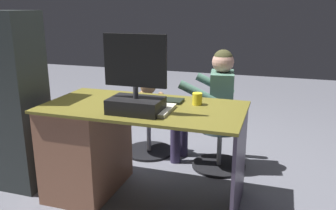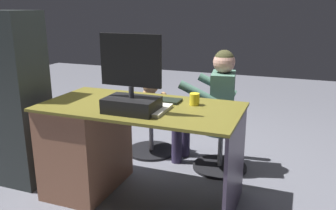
# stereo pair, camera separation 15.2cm
# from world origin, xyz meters

# --- Properties ---
(ground_plane) EXTENTS (10.00, 10.00, 0.00)m
(ground_plane) POSITION_xyz_m (0.00, 0.00, 0.00)
(ground_plane) COLOR slate
(desk) EXTENTS (1.49, 0.76, 0.76)m
(desk) POSITION_xyz_m (0.40, 0.41, 0.40)
(desk) COLOR brown
(desk) RESTS_ON ground_plane
(monitor) EXTENTS (0.44, 0.24, 0.54)m
(monitor) POSITION_xyz_m (-0.02, 0.59, 0.91)
(monitor) COLOR black
(monitor) RESTS_ON desk
(keyboard) EXTENTS (0.42, 0.14, 0.02)m
(keyboard) POSITION_xyz_m (-0.04, 0.25, 0.77)
(keyboard) COLOR black
(keyboard) RESTS_ON desk
(computer_mouse) EXTENTS (0.06, 0.10, 0.04)m
(computer_mouse) POSITION_xyz_m (0.23, 0.23, 0.78)
(computer_mouse) COLOR #1C2F21
(computer_mouse) RESTS_ON desk
(cup) EXTENTS (0.07, 0.07, 0.09)m
(cup) POSITION_xyz_m (-0.37, 0.26, 0.80)
(cup) COLOR yellow
(cup) RESTS_ON desk
(tv_remote) EXTENTS (0.11, 0.15, 0.02)m
(tv_remote) POSITION_xyz_m (0.21, 0.42, 0.77)
(tv_remote) COLOR black
(tv_remote) RESTS_ON desk
(notebook_binder) EXTENTS (0.23, 0.30, 0.02)m
(notebook_binder) POSITION_xyz_m (-0.13, 0.51, 0.77)
(notebook_binder) COLOR beige
(notebook_binder) RESTS_ON desk
(office_chair_teddy) EXTENTS (0.50, 0.50, 0.43)m
(office_chair_teddy) POSITION_xyz_m (0.29, -0.43, 0.25)
(office_chair_teddy) COLOR black
(office_chair_teddy) RESTS_ON ground_plane
(teddy_bear) EXTENTS (0.26, 0.26, 0.36)m
(teddy_bear) POSITION_xyz_m (0.29, -0.44, 0.59)
(teddy_bear) COLOR #9E7147
(teddy_bear) RESTS_ON office_chair_teddy
(visitor_chair) EXTENTS (0.50, 0.50, 0.43)m
(visitor_chair) POSITION_xyz_m (-0.46, -0.31, 0.24)
(visitor_chair) COLOR black
(visitor_chair) RESTS_ON ground_plane
(person) EXTENTS (0.59, 0.52, 1.11)m
(person) POSITION_xyz_m (-0.37, -0.33, 0.65)
(person) COLOR #456B5A
(person) RESTS_ON ground_plane
(equipment_rack) EXTENTS (0.44, 0.36, 1.44)m
(equipment_rack) POSITION_xyz_m (1.08, 0.51, 0.72)
(equipment_rack) COLOR #282E2D
(equipment_rack) RESTS_ON ground_plane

